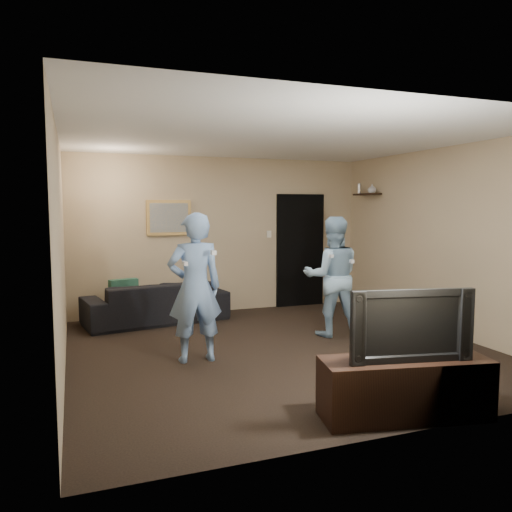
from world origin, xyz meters
name	(u,v)px	position (x,y,z in m)	size (l,w,h in m)	color
ground	(279,349)	(0.00, 0.00, 0.00)	(5.00, 5.00, 0.00)	black
ceiling	(280,138)	(0.00, 0.00, 2.60)	(5.00, 5.00, 0.04)	silver
wall_back	(222,235)	(0.00, 2.50, 1.30)	(5.00, 0.04, 2.60)	tan
wall_front	(408,269)	(0.00, -2.50, 1.30)	(5.00, 0.04, 2.60)	tan
wall_left	(61,252)	(-2.50, 0.00, 1.30)	(0.04, 5.00, 2.60)	tan
wall_right	(444,241)	(2.50, 0.00, 1.30)	(0.04, 5.00, 2.60)	tan
sofa	(156,302)	(-1.20, 2.03, 0.31)	(2.15, 0.84, 0.63)	black
throw_pillow	(124,293)	(-1.68, 2.03, 0.48)	(0.43, 0.14, 0.43)	#164333
painting_frame	(169,218)	(-0.90, 2.48, 1.60)	(0.72, 0.05, 0.57)	olive
painting_canvas	(169,218)	(-0.90, 2.45, 1.60)	(0.62, 0.01, 0.47)	slate
doorway	(300,250)	(1.45, 2.47, 1.00)	(0.90, 0.06, 2.00)	black
light_switch	(269,234)	(0.85, 2.48, 1.30)	(0.08, 0.02, 0.12)	silver
wall_shelf	(367,194)	(2.39, 1.80, 1.99)	(0.20, 0.60, 0.03)	black
shelf_vase	(372,189)	(2.39, 1.65, 2.08)	(0.14, 0.14, 0.15)	#B4B4B9
shelf_figurine	(359,189)	(2.39, 2.05, 2.09)	(0.06, 0.06, 0.18)	silver
tv_console	(405,388)	(0.20, -2.24, 0.25)	(1.42, 0.46, 0.51)	black
television	(407,323)	(0.20, -2.24, 0.81)	(1.05, 0.14, 0.60)	black
wii_player_left	(195,288)	(-1.09, -0.10, 0.85)	(0.63, 0.50, 1.71)	#779BCE
wii_player_right	(332,276)	(0.96, 0.39, 0.82)	(0.95, 0.83, 1.64)	#8AAEC9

